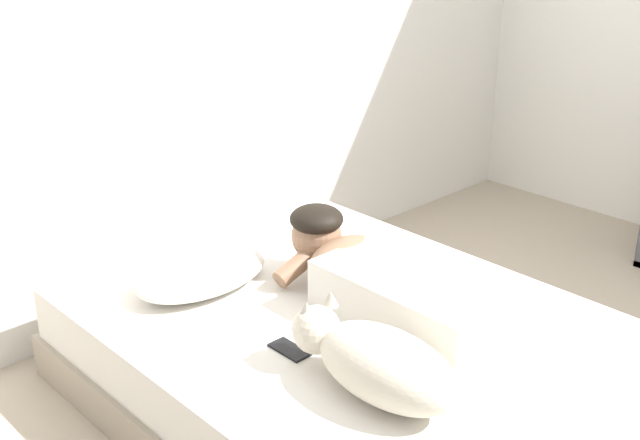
{
  "coord_description": "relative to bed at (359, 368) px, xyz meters",
  "views": [
    {
      "loc": [
        -1.95,
        -1.13,
        1.71
      ],
      "look_at": [
        -0.15,
        0.78,
        0.62
      ],
      "focal_mm": 44.63,
      "sensor_mm": 36.0,
      "label": 1
    }
  ],
  "objects": [
    {
      "name": "back_wall",
      "position": [
        0.25,
        1.19,
        1.07
      ],
      "size": [
        4.23,
        0.12,
        2.5
      ],
      "color": "silver",
      "rests_on": "ground"
    },
    {
      "name": "bed",
      "position": [
        0.0,
        0.0,
        0.0
      ],
      "size": [
        1.45,
        2.02,
        0.37
      ],
      "color": "gray",
      "rests_on": "ground"
    },
    {
      "name": "pillow",
      "position": [
        -0.24,
        0.57,
        0.24
      ],
      "size": [
        0.52,
        0.32,
        0.11
      ],
      "primitive_type": "ellipsoid",
      "color": "white",
      "rests_on": "bed"
    },
    {
      "name": "person_lying",
      "position": [
        0.15,
        0.01,
        0.29
      ],
      "size": [
        0.43,
        0.92,
        0.27
      ],
      "color": "silver",
      "rests_on": "bed"
    },
    {
      "name": "dog",
      "position": [
        -0.26,
        -0.32,
        0.29
      ],
      "size": [
        0.26,
        0.57,
        0.21
      ],
      "color": "beige",
      "rests_on": "bed"
    },
    {
      "name": "coffee_cup",
      "position": [
        0.26,
        0.33,
        0.22
      ],
      "size": [
        0.12,
        0.09,
        0.07
      ],
      "color": "teal",
      "rests_on": "bed"
    },
    {
      "name": "cell_phone",
      "position": [
        -0.3,
        0.02,
        0.19
      ],
      "size": [
        0.07,
        0.14,
        0.01
      ],
      "primitive_type": "cube",
      "color": "black",
      "rests_on": "bed"
    }
  ]
}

